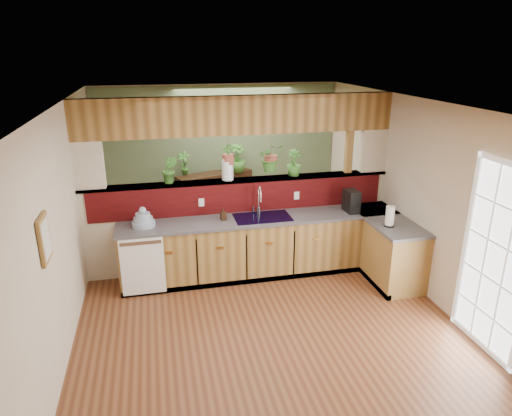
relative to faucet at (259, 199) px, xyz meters
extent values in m
cube|color=brown|center=(-0.23, -1.13, -1.13)|extent=(4.60, 7.00, 0.01)
cube|color=brown|center=(-0.23, -1.13, 1.47)|extent=(4.60, 7.00, 0.01)
cube|color=beige|center=(-0.23, 2.37, 0.17)|extent=(4.60, 0.02, 2.60)
cube|color=beige|center=(-2.53, -1.13, 0.17)|extent=(0.02, 7.00, 2.60)
cube|color=beige|center=(2.07, -1.13, 0.17)|extent=(0.02, 7.00, 2.60)
cube|color=beige|center=(-0.23, 0.22, -0.45)|extent=(4.60, 0.15, 1.35)
cube|color=#3E0809|center=(-0.23, 0.13, 0.00)|extent=(4.40, 0.02, 0.45)
cube|color=brown|center=(-0.23, 0.22, 0.24)|extent=(4.60, 0.21, 0.04)
cube|color=brown|center=(-0.23, 0.22, 1.20)|extent=(4.60, 0.15, 0.55)
cube|color=beige|center=(-2.33, 0.22, 0.57)|extent=(0.40, 0.15, 0.70)
cube|color=beige|center=(1.87, 0.22, 0.57)|extent=(0.40, 0.15, 0.70)
cube|color=brown|center=(1.47, 0.22, 0.17)|extent=(0.10, 0.10, 2.60)
cube|color=brown|center=(-0.23, 0.22, 0.24)|extent=(4.60, 0.21, 0.04)
cube|color=brown|center=(-0.23, 0.22, 1.20)|extent=(4.60, 0.15, 0.55)
cube|color=#506243|center=(-0.23, 2.35, 0.17)|extent=(4.55, 0.02, 2.55)
cube|color=brown|center=(0.02, -0.16, -0.70)|extent=(4.10, 0.60, 0.86)
cube|color=#47474C|center=(0.02, -0.16, -0.25)|extent=(4.14, 0.64, 0.04)
cube|color=brown|center=(1.77, -0.60, -0.70)|extent=(0.60, 1.48, 0.86)
cube|color=#47474C|center=(1.77, -0.60, -0.25)|extent=(0.64, 1.52, 0.04)
cube|color=brown|center=(1.77, -0.16, -0.70)|extent=(0.60, 0.60, 0.86)
cube|color=#47474C|center=(1.77, -0.16, -0.25)|extent=(0.64, 0.64, 0.04)
cube|color=black|center=(0.02, -0.43, -1.09)|extent=(4.10, 0.06, 0.08)
cube|color=black|center=(1.50, -0.60, -1.09)|extent=(0.06, 1.48, 0.08)
cube|color=white|center=(-1.71, -0.47, -0.68)|extent=(0.58, 0.02, 0.82)
cube|color=#B7B7B2|center=(-1.71, -0.49, -0.33)|extent=(0.54, 0.01, 0.05)
cube|color=black|center=(0.02, -0.16, -0.24)|extent=(0.82, 0.50, 0.03)
cube|color=black|center=(-0.17, -0.16, -0.33)|extent=(0.34, 0.40, 0.16)
cube|color=black|center=(0.21, -0.16, -0.33)|extent=(0.34, 0.40, 0.16)
cube|color=white|center=(2.04, -2.43, -0.08)|extent=(0.06, 1.02, 2.16)
cube|color=brown|center=(-2.51, -1.93, 0.42)|extent=(0.03, 0.35, 0.45)
cube|color=silver|center=(-2.49, -1.93, 0.42)|extent=(0.01, 0.27, 0.37)
cylinder|color=#B7B7B2|center=(0.00, 0.04, -0.18)|extent=(0.06, 0.06, 0.09)
cylinder|color=#B7B7B2|center=(0.00, 0.04, -0.02)|extent=(0.02, 0.02, 0.25)
torus|color=#B7B7B2|center=(0.00, -0.02, 0.10)|extent=(0.18, 0.05, 0.18)
cylinder|color=#B7B7B2|center=(0.00, -0.10, 0.04)|extent=(0.02, 0.02, 0.11)
cylinder|color=#B7B7B2|center=(-0.08, 0.04, -0.16)|extent=(0.03, 0.03, 0.09)
cylinder|color=#91A1BB|center=(-1.66, -0.13, -0.19)|extent=(0.32, 0.32, 0.07)
cylinder|color=#91A1BB|center=(-1.66, -0.13, -0.13)|extent=(0.26, 0.26, 0.06)
cylinder|color=#91A1BB|center=(-1.66, -0.13, -0.07)|extent=(0.20, 0.20, 0.06)
sphere|color=#91A1BB|center=(-1.66, -0.13, 0.00)|extent=(0.10, 0.10, 0.10)
imported|color=#3B2415|center=(-0.55, -0.13, -0.14)|extent=(0.09, 0.09, 0.18)
cube|color=black|center=(1.37, -0.21, -0.06)|extent=(0.17, 0.28, 0.33)
cube|color=black|center=(1.37, -0.31, -0.17)|extent=(0.15, 0.11, 0.11)
cylinder|color=silver|center=(1.37, -0.28, -0.13)|extent=(0.09, 0.09, 0.09)
cylinder|color=black|center=(1.64, -0.88, -0.22)|extent=(0.14, 0.14, 0.02)
cylinder|color=#B7B7B2|center=(1.64, -0.88, -0.07)|extent=(0.02, 0.02, 0.31)
cylinder|color=white|center=(1.64, -0.88, -0.07)|extent=(0.12, 0.12, 0.27)
cylinder|color=silver|center=(-0.42, 0.22, 0.41)|extent=(0.17, 0.17, 0.28)
sphere|color=silver|center=(-0.42, 0.22, 0.57)|extent=(0.15, 0.15, 0.15)
imported|color=#326A24|center=(-1.25, 0.22, 0.47)|extent=(0.26, 0.23, 0.41)
imported|color=#326A24|center=(0.59, 0.22, 0.46)|extent=(0.25, 0.25, 0.40)
cylinder|color=brown|center=(-0.41, 0.22, 0.78)|extent=(0.01, 0.01, 0.29)
cylinder|color=brown|center=(-0.41, 0.22, 0.57)|extent=(0.17, 0.17, 0.14)
imported|color=#326A24|center=(-0.41, 0.22, 0.79)|extent=(0.23, 0.19, 0.36)
cylinder|color=brown|center=(0.23, 0.22, 0.75)|extent=(0.01, 0.01, 0.35)
cylinder|color=brown|center=(0.23, 0.22, 0.52)|extent=(0.19, 0.19, 0.16)
imported|color=#326A24|center=(0.23, 0.22, 0.76)|extent=(0.38, 0.33, 0.41)
cube|color=black|center=(-0.37, 2.12, -0.63)|extent=(1.50, 0.89, 0.97)
imported|color=#326A24|center=(-0.93, 2.12, 0.08)|extent=(0.27, 0.22, 0.45)
imported|color=#326A24|center=(0.08, 2.12, 0.13)|extent=(0.39, 0.39, 0.53)
imported|color=#326A24|center=(0.88, 1.63, -0.76)|extent=(0.85, 0.80, 0.74)
camera|label=1|loc=(-1.45, -6.18, 2.11)|focal=32.00mm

